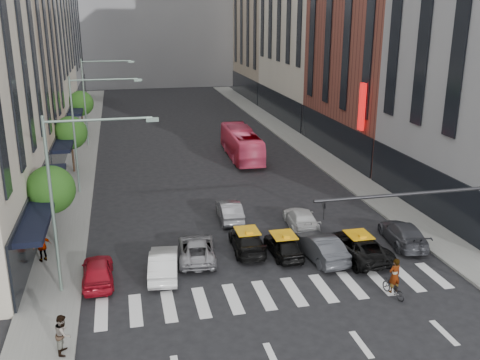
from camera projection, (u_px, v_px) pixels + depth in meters
ground at (292, 308)px, 25.87m from camera, size 160.00×160.00×0.00m
sidewalk_left at (80, 160)px, 51.31m from camera, size 3.00×96.00×0.15m
sidewalk_right at (307, 147)px, 56.18m from camera, size 3.00×96.00×0.15m
building_left_d at (46, 2)px, 78.21m from camera, size 8.00×18.00×30.00m
building_right_b at (378, 20)px, 50.66m from camera, size 8.00×18.00×26.00m
building_right_d at (269, 10)px, 85.70m from camera, size 8.00×18.00×28.00m
tree_near at (51, 190)px, 31.57m from camera, size 2.88×2.88×4.95m
tree_mid at (71, 133)px, 46.45m from camera, size 2.88×2.88×4.95m
tree_far at (81, 103)px, 61.33m from camera, size 2.88×2.88×4.95m
streetlamp_near at (71, 182)px, 25.69m from camera, size 5.38×0.25×9.00m
streetlamp_mid at (86, 119)px, 40.57m from camera, size 5.38×0.25×9.00m
streetlamp_far at (93, 90)px, 55.45m from camera, size 5.38×0.25×9.00m
traffic_signal at (457, 216)px, 25.22m from camera, size 10.10×0.20×6.00m
liberty_sign at (362, 107)px, 45.33m from camera, size 0.30×0.70×4.00m
car_red at (98, 271)px, 28.09m from camera, size 1.70×4.04×1.36m
car_white_front at (164, 263)px, 28.90m from camera, size 1.99×4.45×1.42m
car_silver at (197, 249)px, 30.83m from camera, size 2.55×4.73×1.26m
taxi_left at (247, 241)px, 31.87m from camera, size 2.06×4.52×1.28m
taxi_center at (283, 246)px, 31.24m from camera, size 1.67×3.85×1.29m
car_grey_mid at (320, 247)px, 30.84m from camera, size 2.05×4.65×1.48m
taxi_right at (358, 246)px, 31.04m from camera, size 2.74×5.22×1.40m
car_grey_curb at (403, 233)px, 32.85m from camera, size 2.53×4.93×1.37m
car_row2_left at (230, 211)px, 36.63m from camera, size 1.58×4.14×1.35m
car_row2_right at (301, 219)px, 35.28m from camera, size 2.34×4.67×1.30m
bus at (241, 144)px, 51.99m from camera, size 2.72×10.46×2.90m
motorcycle at (393, 288)px, 26.82m from camera, size 0.88×1.75×0.88m
rider at (396, 264)px, 26.41m from camera, size 0.74×0.55×1.83m
pedestrian_near at (63, 334)px, 22.03m from camera, size 0.73×0.90×1.74m
pedestrian_far at (42, 246)px, 30.17m from camera, size 1.13×0.90×1.79m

